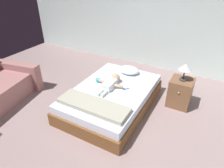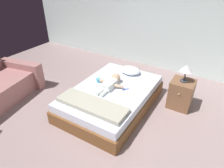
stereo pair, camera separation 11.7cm
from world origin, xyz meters
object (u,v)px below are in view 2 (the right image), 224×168
(baby, at_px, (111,83))
(lamp, at_px, (186,69))
(toothbrush, at_px, (126,89))
(pillow, at_px, (130,70))
(toy_block, at_px, (99,80))
(bed, at_px, (112,97))
(nightstand, at_px, (181,94))

(baby, distance_m, lamp, 1.35)
(toothbrush, distance_m, lamp, 1.10)
(baby, bearing_deg, pillow, 83.90)
(lamp, bearing_deg, toy_block, -158.28)
(baby, xyz_separation_m, toothbrush, (0.30, 0.04, -0.06))
(bed, relative_size, lamp, 6.27)
(pillow, relative_size, baby, 0.63)
(bed, distance_m, nightstand, 1.29)
(toothbrush, bearing_deg, bed, -155.69)
(bed, relative_size, nightstand, 3.67)
(nightstand, bearing_deg, baby, -153.28)
(toothbrush, xyz_separation_m, lamp, (0.86, 0.55, 0.39))
(bed, distance_m, toy_block, 0.43)
(bed, bearing_deg, toothbrush, 24.31)
(baby, height_order, nightstand, baby)
(lamp, bearing_deg, nightstand, -90.00)
(pillow, height_order, nightstand, nightstand)
(nightstand, bearing_deg, toothbrush, -147.50)
(nightstand, bearing_deg, lamp, 90.00)
(toy_block, bearing_deg, baby, -1.60)
(bed, bearing_deg, baby, 130.36)
(baby, relative_size, toothbrush, 5.29)
(bed, xyz_separation_m, toy_block, (-0.35, 0.08, 0.23))
(pillow, bearing_deg, toothbrush, -68.85)
(baby, relative_size, nightstand, 1.25)
(pillow, bearing_deg, lamp, -2.73)
(baby, height_order, toy_block, baby)
(pillow, bearing_deg, bed, -90.55)
(lamp, height_order, toy_block, lamp)
(bed, xyz_separation_m, toothbrush, (0.24, 0.11, 0.20))
(pillow, height_order, toothbrush, pillow)
(bed, bearing_deg, pillow, 89.45)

